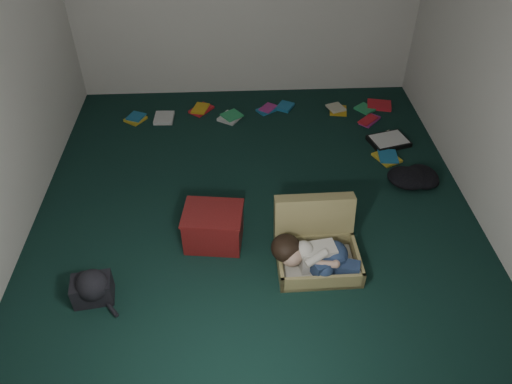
{
  "coord_description": "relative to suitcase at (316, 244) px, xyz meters",
  "views": [
    {
      "loc": [
        -0.16,
        -3.39,
        3.11
      ],
      "look_at": [
        0.0,
        -0.15,
        0.35
      ],
      "focal_mm": 35.0,
      "sensor_mm": 36.0,
      "label": 1
    }
  ],
  "objects": [
    {
      "name": "backpack",
      "position": [
        -1.75,
        -0.35,
        -0.03
      ],
      "size": [
        0.4,
        0.34,
        0.22
      ],
      "primitive_type": null,
      "rotation": [
        0.0,
        0.0,
        0.13
      ],
      "color": "black",
      "rests_on": "floor"
    },
    {
      "name": "suitcase",
      "position": [
        0.0,
        0.0,
        0.0
      ],
      "size": [
        0.67,
        0.65,
        0.48
      ],
      "rotation": [
        0.0,
        0.0,
        0.02
      ],
      "color": "tan",
      "rests_on": "floor"
    },
    {
      "name": "person",
      "position": [
        -0.04,
        -0.17,
        0.04
      ],
      "size": [
        0.72,
        0.34,
        0.3
      ],
      "rotation": [
        0.0,
        0.0,
        0.02
      ],
      "color": "silver",
      "rests_on": "suitcase"
    },
    {
      "name": "paper_tray",
      "position": [
        1.03,
        1.6,
        -0.12
      ],
      "size": [
        0.47,
        0.4,
        0.06
      ],
      "rotation": [
        0.0,
        0.0,
        0.27
      ],
      "color": "black",
      "rests_on": "floor"
    },
    {
      "name": "wall_front",
      "position": [
        -0.47,
        -1.66,
        1.16
      ],
      "size": [
        4.5,
        0.0,
        4.5
      ],
      "primitive_type": "plane",
      "rotation": [
        -1.57,
        0.0,
        0.0
      ],
      "color": "silver",
      "rests_on": "ground"
    },
    {
      "name": "floor",
      "position": [
        -0.47,
        0.59,
        -0.14
      ],
      "size": [
        4.5,
        4.5,
        0.0
      ],
      "primitive_type": "plane",
      "color": "black",
      "rests_on": "ground"
    },
    {
      "name": "book_scatter",
      "position": [
        0.03,
        2.14,
        -0.13
      ],
      "size": [
        3.14,
        1.34,
        0.02
      ],
      "color": "gold",
      "rests_on": "floor"
    },
    {
      "name": "maroon_bin",
      "position": [
        -0.84,
        0.21,
        0.02
      ],
      "size": [
        0.53,
        0.44,
        0.34
      ],
      "rotation": [
        0.0,
        0.0,
        -0.12
      ],
      "color": "maroon",
      "rests_on": "floor"
    },
    {
      "name": "clothing_pile",
      "position": [
        1.1,
        0.84,
        -0.08
      ],
      "size": [
        0.54,
        0.5,
        0.14
      ],
      "primitive_type": null,
      "rotation": [
        0.0,
        0.0,
        0.39
      ],
      "color": "black",
      "rests_on": "floor"
    }
  ]
}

